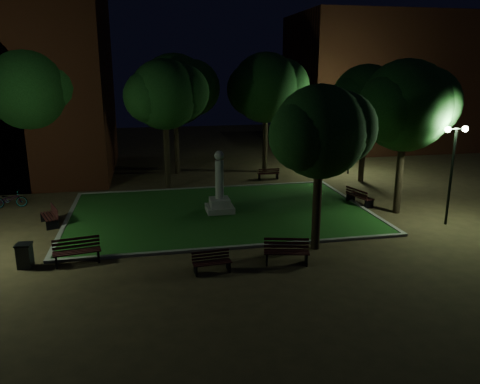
# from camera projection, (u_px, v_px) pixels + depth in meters

# --- Properties ---
(ground) EXTENTS (80.00, 80.00, 0.00)m
(ground) POSITION_uv_depth(u_px,v_px,m) (226.00, 225.00, 22.50)
(ground) COLOR #443720
(lawn) EXTENTS (15.00, 10.00, 0.08)m
(lawn) POSITION_uv_depth(u_px,v_px,m) (220.00, 212.00, 24.38)
(lawn) COLOR #1E5119
(lawn) RESTS_ON ground
(lawn_kerb) EXTENTS (15.40, 10.40, 0.12)m
(lawn_kerb) POSITION_uv_depth(u_px,v_px,m) (220.00, 212.00, 24.38)
(lawn_kerb) COLOR slate
(lawn_kerb) RESTS_ON ground
(monument) EXTENTS (1.40, 1.40, 3.20)m
(monument) POSITION_uv_depth(u_px,v_px,m) (220.00, 195.00, 24.15)
(monument) COLOR gray
(monument) RESTS_ON lawn
(building_far) EXTENTS (16.00, 10.00, 12.00)m
(building_far) POSITION_uv_depth(u_px,v_px,m) (380.00, 83.00, 43.36)
(building_far) COLOR #562614
(building_far) RESTS_ON ground
(tree_north_wl) EXTENTS (5.10, 4.16, 7.88)m
(tree_north_wl) POSITION_uv_depth(u_px,v_px,m) (166.00, 95.00, 27.57)
(tree_north_wl) COLOR black
(tree_north_wl) RESTS_ON ground
(tree_north_er) EXTENTS (5.97, 4.87, 8.42)m
(tree_north_er) POSITION_uv_depth(u_px,v_px,m) (267.00, 88.00, 32.59)
(tree_north_er) COLOR black
(tree_north_er) RESTS_ON ground
(tree_ne) EXTENTS (5.45, 4.45, 7.59)m
(tree_ne) POSITION_uv_depth(u_px,v_px,m) (368.00, 100.00, 29.90)
(tree_ne) COLOR black
(tree_ne) RESTS_ON ground
(tree_east) EXTENTS (5.56, 4.54, 7.79)m
(tree_east) POSITION_uv_depth(u_px,v_px,m) (408.00, 106.00, 23.02)
(tree_east) COLOR black
(tree_east) RESTS_ON ground
(tree_se) EXTENTS (4.56, 3.72, 6.75)m
(tree_se) POSITION_uv_depth(u_px,v_px,m) (322.00, 132.00, 18.34)
(tree_se) COLOR black
(tree_se) RESTS_ON ground
(tree_nw) EXTENTS (7.05, 5.75, 8.97)m
(tree_nw) POSITION_uv_depth(u_px,v_px,m) (35.00, 89.00, 28.26)
(tree_nw) COLOR black
(tree_nw) RESTS_ON ground
(tree_far_north) EXTENTS (5.99, 4.89, 8.33)m
(tree_far_north) POSITION_uv_depth(u_px,v_px,m) (176.00, 90.00, 32.08)
(tree_far_north) COLOR black
(tree_far_north) RESTS_ON ground
(lamppost_se) EXTENTS (1.18, 0.28, 4.73)m
(lamppost_se) POSITION_uv_depth(u_px,v_px,m) (453.00, 157.00, 21.76)
(lamppost_se) COLOR black
(lamppost_se) RESTS_ON ground
(lamppost_nw) EXTENTS (1.18, 0.28, 4.23)m
(lamppost_nw) POSITION_uv_depth(u_px,v_px,m) (7.00, 138.00, 29.73)
(lamppost_nw) COLOR black
(lamppost_nw) RESTS_ON ground
(lamppost_ne) EXTENTS (1.18, 0.28, 4.36)m
(lamppost_ne) POSITION_uv_depth(u_px,v_px,m) (350.00, 131.00, 32.70)
(lamppost_ne) COLOR black
(lamppost_ne) RESTS_ON ground
(bench_near_left) EXTENTS (1.45, 0.62, 0.78)m
(bench_near_left) POSITION_uv_depth(u_px,v_px,m) (212.00, 263.00, 17.22)
(bench_near_left) COLOR black
(bench_near_left) RESTS_ON ground
(bench_near_right) EXTENTS (1.82, 0.99, 0.95)m
(bench_near_right) POSITION_uv_depth(u_px,v_px,m) (286.00, 252.00, 17.99)
(bench_near_right) COLOR black
(bench_near_right) RESTS_ON ground
(bench_west_near) EXTENTS (1.83, 0.90, 0.96)m
(bench_west_near) POSITION_uv_depth(u_px,v_px,m) (77.00, 252.00, 18.01)
(bench_west_near) COLOR black
(bench_west_near) RESTS_ON ground
(bench_left_side) EXTENTS (1.11, 1.75, 0.91)m
(bench_left_side) POSITION_uv_depth(u_px,v_px,m) (51.00, 217.00, 22.38)
(bench_left_side) COLOR black
(bench_left_side) RESTS_ON ground
(bench_right_side) EXTENTS (1.03, 1.79, 0.93)m
(bench_right_side) POSITION_uv_depth(u_px,v_px,m) (359.00, 197.00, 25.69)
(bench_right_side) COLOR black
(bench_right_side) RESTS_ON ground
(bench_far_side) EXTENTS (1.43, 0.52, 0.78)m
(bench_far_side) POSITION_uv_depth(u_px,v_px,m) (268.00, 174.00, 31.64)
(bench_far_side) COLOR black
(bench_far_side) RESTS_ON ground
(trash_bin) EXTENTS (0.60, 0.60, 0.95)m
(trash_bin) POSITION_uv_depth(u_px,v_px,m) (25.00, 255.00, 17.58)
(trash_bin) COLOR black
(trash_bin) RESTS_ON ground
(bicycle) EXTENTS (1.79, 0.72, 0.92)m
(bicycle) POSITION_uv_depth(u_px,v_px,m) (10.00, 199.00, 25.17)
(bicycle) COLOR black
(bicycle) RESTS_ON ground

